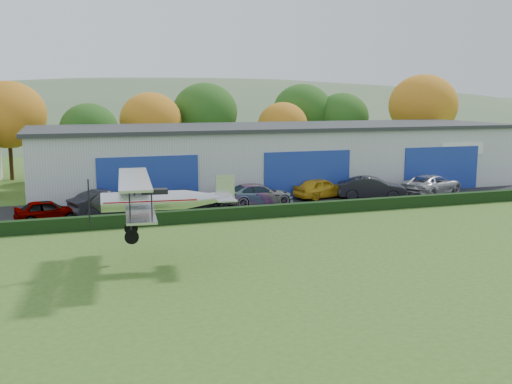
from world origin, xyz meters
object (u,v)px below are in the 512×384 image
object	(u,v)px
car_6	(432,185)
hangar	(279,156)
car_3	(258,194)
car_4	(321,188)
car_2	(189,200)
car_1	(109,202)
car_0	(47,210)
biplane	(156,199)
car_5	(372,188)

from	to	relation	value
car_6	hangar	bearing A→B (deg)	28.15
car_3	car_4	distance (m)	5.52
hangar	car_2	distance (m)	12.93
car_3	car_4	xyz separation A→B (m)	(5.42, 1.07, 0.02)
car_1	car_4	distance (m)	15.90
car_6	car_1	bearing A→B (deg)	66.93
car_6	car_4	bearing A→B (deg)	58.17
car_4	car_1	bearing A→B (deg)	79.50
car_0	car_2	size ratio (longest dim) A/B	0.74
hangar	car_2	size ratio (longest dim) A/B	7.69
car_2	car_6	xyz separation A→B (m)	(19.54, 0.59, 0.05)
car_2	biplane	distance (m)	12.72
car_2	car_5	world-z (taller)	car_5
car_3	car_6	world-z (taller)	car_6
car_3	biplane	xyz separation A→B (m)	(-9.23, -12.64, 2.30)
car_0	car_1	world-z (taller)	car_1
car_5	biplane	world-z (taller)	biplane
car_2	biplane	size ratio (longest dim) A/B	0.70
car_0	car_4	bearing A→B (deg)	-90.84
car_2	car_4	distance (m)	10.75
car_1	biplane	bearing A→B (deg)	163.94
hangar	biplane	bearing A→B (deg)	-124.18
car_1	car_2	bearing A→B (deg)	-115.70
car_1	car_0	bearing A→B (deg)	77.79
car_2	car_1	bearing A→B (deg)	84.89
biplane	hangar	bearing A→B (deg)	61.79
car_3	car_6	size ratio (longest dim) A/B	0.91
car_2	car_5	distance (m)	13.98
car_4	car_5	distance (m)	3.81
car_1	car_5	distance (m)	19.22
car_6	biplane	size ratio (longest dim) A/B	0.74
car_3	car_6	distance (m)	14.38
car_0	car_5	bearing A→B (deg)	-96.06
car_2	car_3	distance (m)	5.23
car_0	car_6	distance (m)	28.56
hangar	car_6	world-z (taller)	hangar
car_6	car_2	bearing A→B (deg)	68.17
biplane	car_4	bearing A→B (deg)	49.08
hangar	car_1	distance (m)	17.01
car_6	biplane	distance (m)	26.77
car_5	car_3	bearing A→B (deg)	110.59
car_2	biplane	xyz separation A→B (m)	(-4.07, -11.83, 2.31)
car_5	hangar	bearing A→B (deg)	52.55
car_2	car_3	bearing A→B (deg)	-81.97
car_1	hangar	bearing A→B (deg)	-83.31
car_0	biplane	xyz separation A→B (m)	(4.94, -11.58, 2.38)
car_0	car_3	size ratio (longest dim) A/B	0.76
car_2	car_4	size ratio (longest dim) A/B	1.18
car_3	biplane	world-z (taller)	biplane
car_5	car_6	world-z (taller)	car_5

